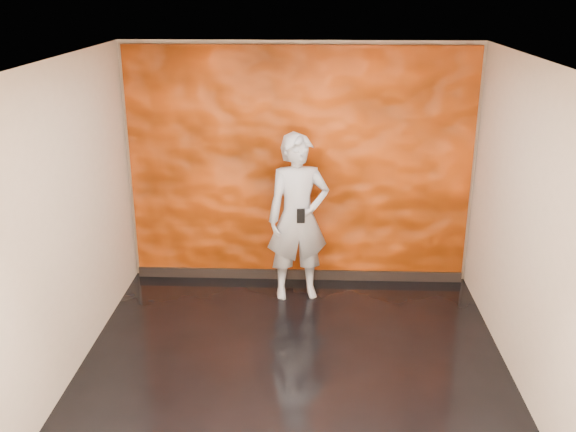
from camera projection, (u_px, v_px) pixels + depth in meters
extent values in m
cube|color=black|center=(293.00, 368.00, 5.98)|extent=(4.00, 4.00, 0.01)
cube|color=#BCA892|center=(300.00, 166.00, 7.38)|extent=(4.00, 0.02, 2.80)
cube|color=#BCA892|center=(282.00, 354.00, 3.62)|extent=(4.00, 0.02, 2.80)
cube|color=#BCA892|center=(64.00, 224.00, 5.58)|extent=(0.02, 4.00, 2.80)
cube|color=#BCA892|center=(530.00, 231.00, 5.42)|extent=(0.02, 4.00, 2.80)
cube|color=white|center=(294.00, 61.00, 5.02)|extent=(4.00, 4.00, 0.01)
cube|color=#E94D0C|center=(299.00, 168.00, 7.34)|extent=(3.90, 0.06, 2.75)
cube|color=black|center=(299.00, 274.00, 7.76)|extent=(3.90, 0.04, 0.12)
imported|color=#9CA0AB|center=(298.00, 218.00, 7.06)|extent=(0.76, 0.58, 1.89)
cube|color=black|center=(301.00, 216.00, 6.78)|extent=(0.09, 0.03, 0.16)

